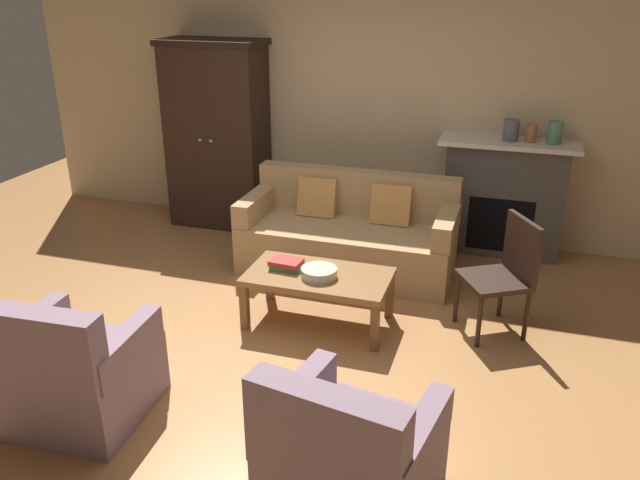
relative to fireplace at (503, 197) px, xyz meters
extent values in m
plane|color=#B27A47|center=(-1.55, -2.30, -0.57)|extent=(9.60, 9.60, 0.00)
cube|color=beige|center=(-1.55, 0.25, 0.83)|extent=(7.20, 0.10, 2.80)
cube|color=#4C4947|center=(0.00, 0.00, -0.03)|extent=(1.10, 0.36, 1.08)
cube|color=black|center=(0.00, -0.18, -0.23)|extent=(0.60, 0.01, 0.52)
cube|color=white|center=(0.00, -0.02, 0.53)|extent=(1.26, 0.48, 0.04)
cube|color=black|center=(-2.95, -0.08, 0.37)|extent=(1.00, 0.52, 1.88)
cube|color=black|center=(-2.95, -0.08, 1.34)|extent=(1.06, 0.55, 0.06)
sphere|color=#ADAFB5|center=(-3.01, -0.35, 0.41)|extent=(0.04, 0.04, 0.04)
sphere|color=#ADAFB5|center=(-2.89, -0.35, 0.41)|extent=(0.04, 0.04, 0.04)
cube|color=tan|center=(-1.30, -0.87, -0.35)|extent=(1.90, 0.84, 0.44)
cube|color=tan|center=(-1.30, -0.53, 0.08)|extent=(1.90, 0.18, 0.42)
cube|color=tan|center=(-2.18, -0.87, -0.02)|extent=(0.16, 0.80, 0.22)
cube|color=tan|center=(-0.42, -0.87, -0.02)|extent=(0.16, 0.80, 0.22)
cube|color=tan|center=(-1.65, -0.67, 0.04)|extent=(0.36, 0.19, 0.37)
cube|color=tan|center=(-0.95, -0.67, 0.04)|extent=(0.36, 0.19, 0.37)
cube|color=olive|center=(-1.26, -1.87, -0.17)|extent=(1.10, 0.60, 0.05)
cube|color=brown|center=(-1.77, -2.13, -0.38)|extent=(0.06, 0.06, 0.37)
cube|color=brown|center=(-0.75, -2.13, -0.38)|extent=(0.06, 0.06, 0.37)
cube|color=brown|center=(-1.77, -1.61, -0.38)|extent=(0.06, 0.06, 0.37)
cube|color=brown|center=(-0.75, -1.61, -0.38)|extent=(0.06, 0.06, 0.37)
cylinder|color=beige|center=(-1.24, -1.91, -0.11)|extent=(0.28, 0.28, 0.07)
cube|color=#427A4C|center=(-1.53, -1.84, -0.13)|extent=(0.25, 0.18, 0.04)
cube|color=#B73833|center=(-1.53, -1.85, -0.09)|extent=(0.25, 0.19, 0.04)
cylinder|color=#565B66|center=(0.00, -0.02, 0.65)|extent=(0.14, 0.14, 0.20)
cylinder|color=#A86042|center=(0.18, -0.02, 0.63)|extent=(0.10, 0.10, 0.16)
cylinder|color=slate|center=(0.38, -0.02, 0.65)|extent=(0.13, 0.13, 0.20)
cube|color=gray|center=(-2.30, -3.37, -0.36)|extent=(0.80, 0.80, 0.42)
cube|color=gray|center=(-2.29, -3.68, 0.08)|extent=(0.77, 0.20, 0.46)
cube|color=gray|center=(-1.97, -3.35, -0.05)|extent=(0.16, 0.70, 0.20)
cube|color=gray|center=(-2.63, -3.38, -0.05)|extent=(0.16, 0.70, 0.20)
cube|color=gray|center=(-0.53, -3.58, -0.36)|extent=(0.88, 0.88, 0.42)
cube|color=gray|center=(-0.58, -3.88, 0.08)|extent=(0.78, 0.29, 0.46)
cube|color=gray|center=(-0.20, -3.64, -0.05)|extent=(0.24, 0.71, 0.20)
cube|color=gray|center=(-0.85, -3.52, -0.05)|extent=(0.24, 0.71, 0.20)
cube|color=black|center=(0.02, -1.59, -0.14)|extent=(0.60, 0.60, 0.04)
cylinder|color=black|center=(-0.24, -1.53, -0.36)|extent=(0.04, 0.04, 0.41)
cylinder|color=black|center=(-0.04, -1.85, -0.36)|extent=(0.04, 0.04, 0.41)
cylinder|color=black|center=(0.09, -1.33, -0.36)|extent=(0.04, 0.04, 0.41)
cylinder|color=black|center=(0.28, -1.66, -0.36)|extent=(0.04, 0.04, 0.41)
cube|color=black|center=(0.19, -1.49, 0.11)|extent=(0.26, 0.40, 0.45)
camera|label=1|loc=(0.08, -6.05, 1.97)|focal=35.79mm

